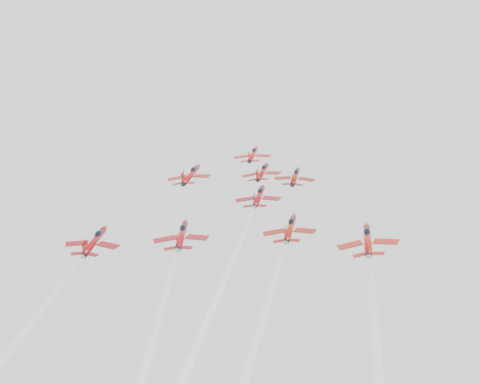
# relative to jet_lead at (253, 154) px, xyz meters

# --- Properties ---
(jet_lead) EXTENTS (8.96, 11.29, 7.76)m
(jet_lead) POSITION_rel_jet_lead_xyz_m (0.00, 0.00, 0.00)
(jet_lead) COLOR #B21511
(jet_row2_left) EXTENTS (10.16, 12.81, 8.80)m
(jet_row2_left) POSITION_rel_jet_lead_xyz_m (-12.06, -10.27, -6.67)
(jet_row2_left) COLOR #9C170E
(jet_row2_center) EXTENTS (8.82, 11.12, 7.64)m
(jet_row2_center) POSITION_rel_jet_lead_xyz_m (4.08, -10.65, -6.93)
(jet_row2_center) COLOR maroon
(jet_row2_right) EXTENTS (8.66, 10.92, 7.51)m
(jet_row2_right) POSITION_rel_jet_lead_xyz_m (11.56, -13.99, -9.11)
(jet_row2_right) COLOR maroon
(jet_center) EXTENTS (9.23, 84.68, 55.71)m
(jet_center) POSITION_rel_jet_lead_xyz_m (5.46, -60.20, -39.26)
(jet_center) COLOR maroon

